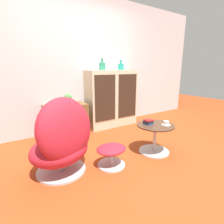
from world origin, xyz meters
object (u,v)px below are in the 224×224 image
at_px(sideboard, 112,98).
at_px(book_stack, 148,122).
at_px(tv_console, 66,120).
at_px(egg_chair, 63,140).
at_px(ottoman, 111,152).
at_px(vase_leftmost, 102,66).
at_px(teacup, 166,123).
at_px(coffee_table, 155,137).
at_px(vase_inner_left, 121,66).
at_px(potted_plant, 68,99).

bearing_deg(sideboard, book_stack, -100.31).
distance_m(tv_console, egg_chair, 1.27).
height_order(sideboard, ottoman, sideboard).
xyz_separation_m(sideboard, egg_chair, (-1.46, -1.20, -0.17)).
relative_size(sideboard, book_stack, 9.09).
distance_m(egg_chair, ottoman, 0.62).
bearing_deg(vase_leftmost, teacup, -84.06).
bearing_deg(coffee_table, ottoman, 177.36).
relative_size(coffee_table, book_stack, 4.12).
height_order(vase_inner_left, potted_plant, vase_inner_left).
height_order(tv_console, coffee_table, tv_console).
xyz_separation_m(tv_console, coffee_table, (0.85, -1.40, -0.05)).
height_order(potted_plant, teacup, potted_plant).
height_order(potted_plant, book_stack, potted_plant).
distance_m(tv_console, ottoman, 1.37).
relative_size(egg_chair, book_stack, 7.28).
height_order(vase_leftmost, potted_plant, vase_leftmost).
bearing_deg(egg_chair, vase_inner_left, 35.32).
distance_m(egg_chair, book_stack, 1.23).
height_order(tv_console, potted_plant, potted_plant).
xyz_separation_m(egg_chair, teacup, (1.40, -0.30, 0.03)).
bearing_deg(coffee_table, teacup, -38.73).
relative_size(egg_chair, vase_inner_left, 4.58).
distance_m(egg_chair, vase_leftmost, 1.93).
bearing_deg(sideboard, ottoman, -123.57).
bearing_deg(coffee_table, vase_inner_left, 73.82).
distance_m(sideboard, ottoman, 1.70).
bearing_deg(teacup, egg_chair, 167.77).
relative_size(ottoman, potted_plant, 2.00).
bearing_deg(teacup, coffee_table, 141.27).
height_order(vase_leftmost, vase_inner_left, vase_leftmost).
bearing_deg(ottoman, egg_chair, 162.00).
xyz_separation_m(vase_inner_left, teacup, (-0.30, -1.51, -0.80)).
height_order(sideboard, coffee_table, sideboard).
xyz_separation_m(sideboard, teacup, (-0.06, -1.51, -0.14)).
height_order(ottoman, book_stack, book_stack).
relative_size(potted_plant, book_stack, 1.49).
distance_m(vase_inner_left, teacup, 1.73).
bearing_deg(teacup, potted_plant, 121.03).
relative_size(tv_console, vase_inner_left, 3.57).
height_order(egg_chair, book_stack, egg_chair).
bearing_deg(coffee_table, vase_leftmost, 91.71).
distance_m(egg_chair, teacup, 1.44).
bearing_deg(teacup, sideboard, 87.74).
xyz_separation_m(potted_plant, book_stack, (0.71, -1.32, -0.22)).
xyz_separation_m(ottoman, vase_leftmost, (0.70, 1.38, 1.07)).
bearing_deg(potted_plant, book_stack, -61.59).
distance_m(sideboard, vase_inner_left, 0.70).
xyz_separation_m(sideboard, vase_leftmost, (-0.22, 0.00, 0.67)).
bearing_deg(sideboard, coffee_table, -97.03).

